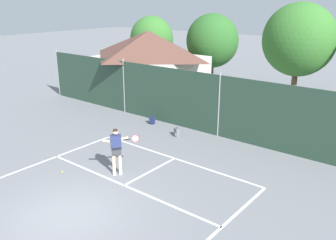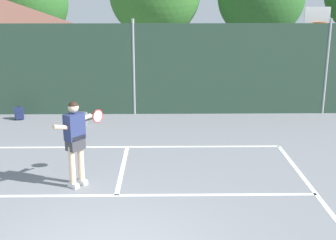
# 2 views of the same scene
# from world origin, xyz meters

# --- Properties ---
(chainlink_fence) EXTENTS (26.09, 0.09, 3.21)m
(chainlink_fence) POSITION_xyz_m (0.00, 9.00, 1.53)
(chainlink_fence) COLOR #284233
(chainlink_fence) RESTS_ON ground
(basketball_hoop) EXTENTS (0.90, 0.67, 3.55)m
(basketball_hoop) POSITION_xyz_m (6.42, 10.16, 2.31)
(basketball_hoop) COLOR #284CB2
(basketball_hoop) RESTS_ON ground
(tennis_player) EXTENTS (0.88, 1.21, 1.85)m
(tennis_player) POSITION_xyz_m (-0.87, 3.00, 1.11)
(tennis_player) COLOR silver
(tennis_player) RESTS_ON ground
(backpack_navy) EXTENTS (0.32, 0.30, 0.46)m
(backpack_navy) POSITION_xyz_m (-3.75, 8.33, 0.19)
(backpack_navy) COLOR navy
(backpack_navy) RESTS_ON ground
(backpack_grey) EXTENTS (0.33, 0.32, 0.46)m
(backpack_grey) POSITION_xyz_m (-1.57, 7.69, 0.19)
(backpack_grey) COLOR slate
(backpack_grey) RESTS_ON ground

